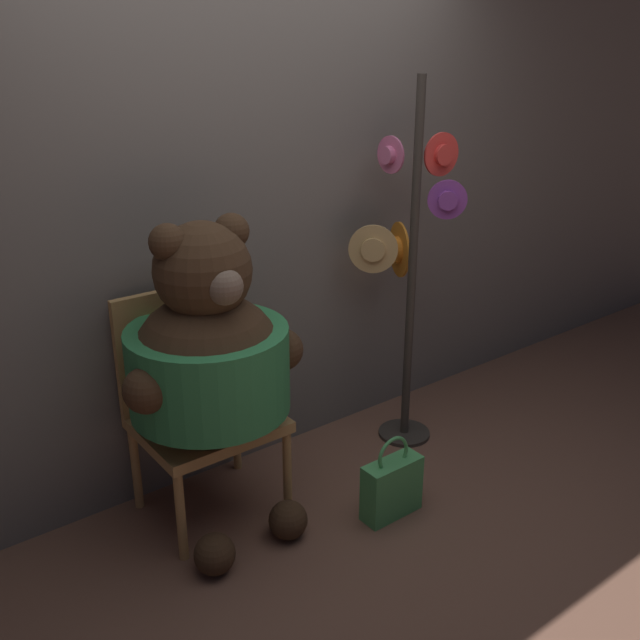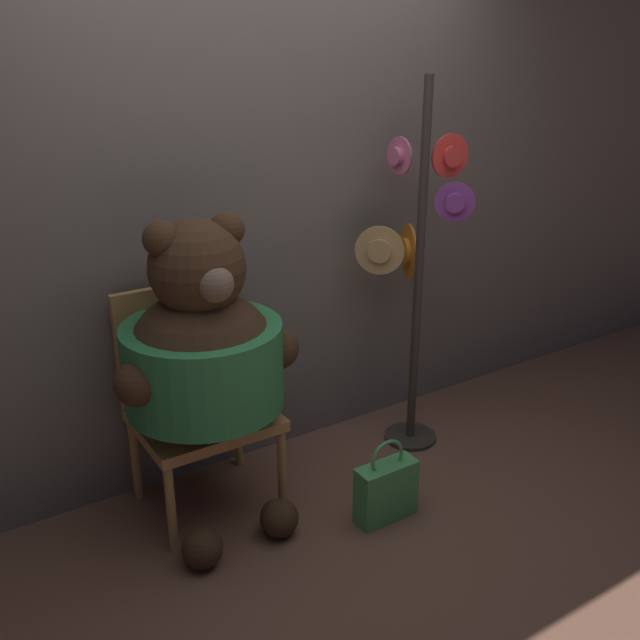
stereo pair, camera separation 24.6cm
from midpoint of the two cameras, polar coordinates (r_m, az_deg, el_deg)
The scene contains 6 objects.
ground_plane at distance 3.36m, azimuth -0.17°, elevation -15.50°, with size 14.00×14.00×0.00m, color brown.
wall_back at distance 3.42m, azimuth -7.97°, elevation 7.48°, with size 8.00×0.10×2.41m.
chair at distance 3.26m, azimuth -11.99°, elevation -6.08°, with size 0.59×0.51×1.02m.
teddy_bear at distance 2.99m, azimuth -11.19°, elevation -3.17°, with size 0.81×0.72×1.39m.
hat_display_rack at distance 3.63m, azimuth 5.12°, elevation 4.66°, with size 0.49×0.48×1.88m.
handbag_on_ground at distance 3.30m, azimuth 3.59°, elevation -13.19°, with size 0.29×0.11×0.40m.
Camera 1 is at (-1.72, -2.07, 2.03)m, focal length 40.00 mm.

